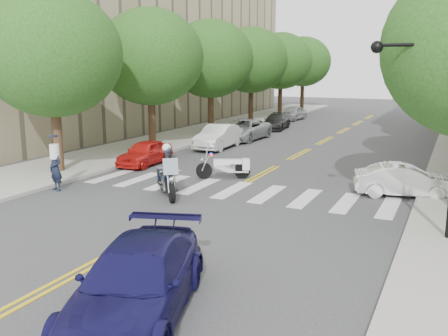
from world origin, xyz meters
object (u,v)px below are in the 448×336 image
Objects in this scene: officer_standing at (56,168)px; sedan_blue at (137,282)px; motorcycle_police at (167,173)px; convertible at (405,181)px; motorcycle_parked at (228,166)px.

officer_standing is 11.70m from sedan_blue.
officer_standing is at bearing -26.59° from motorcycle_police.
officer_standing is at bearing 123.57° from sedan_blue.
sedan_blue is (-3.89, -12.47, 0.12)m from convertible.
convertible is at bearing -117.76° from motorcycle_parked.
motorcycle_parked is 7.60m from convertible.
motorcycle_police is 9.64m from sedan_blue.
convertible is (7.60, 0.06, 0.08)m from motorcycle_parked.
officer_standing reaches higher than motorcycle_parked.
officer_standing reaches higher than convertible.
officer_standing reaches higher than sedan_blue.
motorcycle_parked is at bearing 89.06° from sedan_blue.
motorcycle_parked is at bearing 76.04° from convertible.
motorcycle_police is 4.00m from motorcycle_parked.
convertible is (13.00, 5.13, -0.29)m from officer_standing.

